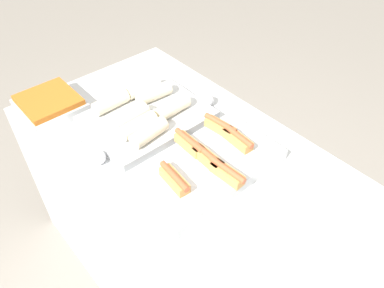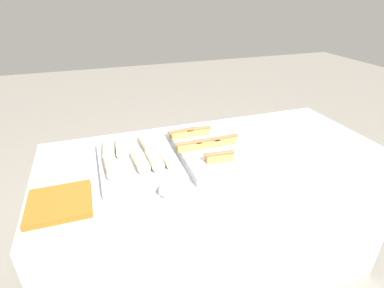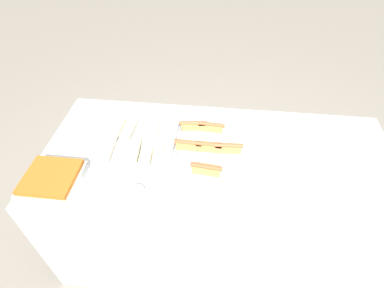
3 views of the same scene
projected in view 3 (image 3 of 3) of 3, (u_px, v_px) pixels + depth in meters
ground_plane at (211, 238)px, 2.17m from camera, size 12.00×12.00×0.00m
counter at (214, 204)px, 1.87m from camera, size 1.87×0.85×0.86m
tray_hotdogs at (208, 151)px, 1.56m from camera, size 0.35×0.54×0.10m
tray_wraps at (137, 146)px, 1.57m from camera, size 0.38×0.48×0.11m
tray_side_front at (52, 180)px, 1.41m from camera, size 0.26×0.25×0.07m
serving_spoon_near at (137, 190)px, 1.38m from camera, size 0.23×0.06×0.06m
serving_spoon_far at (160, 115)px, 1.78m from camera, size 0.24×0.06×0.06m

